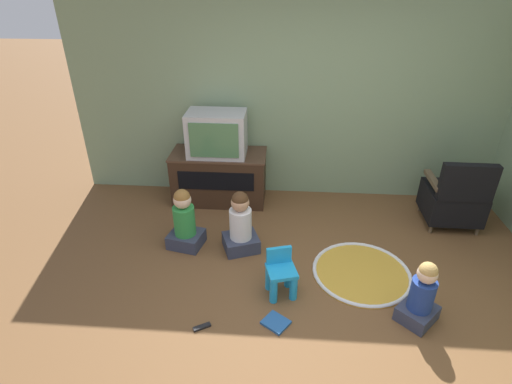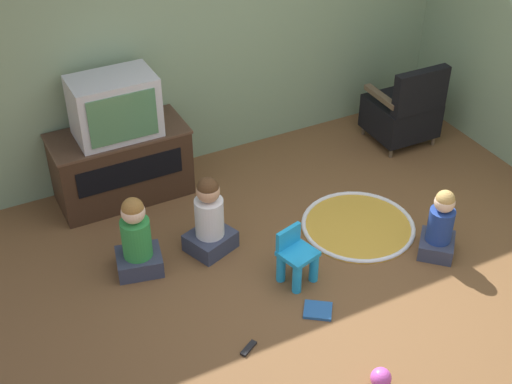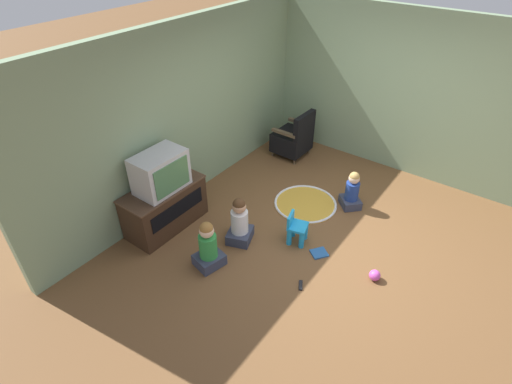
{
  "view_description": "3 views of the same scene",
  "coord_description": "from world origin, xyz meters",
  "px_view_note": "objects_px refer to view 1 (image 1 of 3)",
  "views": [
    {
      "loc": [
        -0.38,
        -2.5,
        2.63
      ],
      "look_at": [
        -0.63,
        0.99,
        0.67
      ],
      "focal_mm": 28.0,
      "sensor_mm": 36.0,
      "label": 1
    },
    {
      "loc": [
        -2.5,
        -3.2,
        3.77
      ],
      "look_at": [
        -0.51,
        0.65,
        0.65
      ],
      "focal_mm": 50.0,
      "sensor_mm": 36.0,
      "label": 2
    },
    {
      "loc": [
        -3.94,
        -1.69,
        3.75
      ],
      "look_at": [
        -0.58,
        0.81,
        0.74
      ],
      "focal_mm": 28.0,
      "sensor_mm": 36.0,
      "label": 3
    }
  ],
  "objects_px": {
    "television": "(217,134)",
    "yellow_kid_chair": "(281,275)",
    "book": "(276,322)",
    "child_watching_right": "(421,296)",
    "child_watching_center": "(241,225)",
    "black_armchair": "(454,199)",
    "tv_cabinet": "(219,176)",
    "remote_control": "(202,327)",
    "child_watching_left": "(185,222)"
  },
  "relations": [
    {
      "from": "yellow_kid_chair",
      "to": "remote_control",
      "type": "relative_size",
      "value": 2.92
    },
    {
      "from": "remote_control",
      "to": "yellow_kid_chair",
      "type": "bearing_deg",
      "value": 6.68
    },
    {
      "from": "child_watching_center",
      "to": "black_armchair",
      "type": "bearing_deg",
      "value": -5.32
    },
    {
      "from": "yellow_kid_chair",
      "to": "book",
      "type": "distance_m",
      "value": 0.43
    },
    {
      "from": "television",
      "to": "remote_control",
      "type": "height_order",
      "value": "television"
    },
    {
      "from": "television",
      "to": "yellow_kid_chair",
      "type": "bearing_deg",
      "value": -63.56
    },
    {
      "from": "tv_cabinet",
      "to": "television",
      "type": "bearing_deg",
      "value": -90.0
    },
    {
      "from": "black_armchair",
      "to": "remote_control",
      "type": "distance_m",
      "value": 3.15
    },
    {
      "from": "child_watching_center",
      "to": "yellow_kid_chair",
      "type": "bearing_deg",
      "value": -76.18
    },
    {
      "from": "yellow_kid_chair",
      "to": "book",
      "type": "relative_size",
      "value": 1.64
    },
    {
      "from": "yellow_kid_chair",
      "to": "child_watching_right",
      "type": "distance_m",
      "value": 1.19
    },
    {
      "from": "tv_cabinet",
      "to": "black_armchair",
      "type": "bearing_deg",
      "value": -7.85
    },
    {
      "from": "television",
      "to": "child_watching_right",
      "type": "xyz_separation_m",
      "value": [
        1.98,
        -1.88,
        -0.66
      ]
    },
    {
      "from": "tv_cabinet",
      "to": "television",
      "type": "relative_size",
      "value": 1.69
    },
    {
      "from": "television",
      "to": "child_watching_right",
      "type": "bearing_deg",
      "value": -43.53
    },
    {
      "from": "television",
      "to": "child_watching_right",
      "type": "height_order",
      "value": "television"
    },
    {
      "from": "book",
      "to": "child_watching_right",
      "type": "bearing_deg",
      "value": -137.9
    },
    {
      "from": "book",
      "to": "yellow_kid_chair",
      "type": "bearing_deg",
      "value": -59.11
    },
    {
      "from": "black_armchair",
      "to": "yellow_kid_chair",
      "type": "relative_size",
      "value": 1.95
    },
    {
      "from": "child_watching_center",
      "to": "child_watching_right",
      "type": "xyz_separation_m",
      "value": [
        1.6,
        -0.88,
        -0.04
      ]
    },
    {
      "from": "tv_cabinet",
      "to": "television",
      "type": "distance_m",
      "value": 0.58
    },
    {
      "from": "black_armchair",
      "to": "yellow_kid_chair",
      "type": "bearing_deg",
      "value": 34.28
    },
    {
      "from": "tv_cabinet",
      "to": "child_watching_left",
      "type": "distance_m",
      "value": 1.03
    },
    {
      "from": "remote_control",
      "to": "child_watching_left",
      "type": "bearing_deg",
      "value": 79.24
    },
    {
      "from": "tv_cabinet",
      "to": "book",
      "type": "distance_m",
      "value": 2.22
    },
    {
      "from": "book",
      "to": "remote_control",
      "type": "bearing_deg",
      "value": 43.87
    },
    {
      "from": "tv_cabinet",
      "to": "child_watching_right",
      "type": "xyz_separation_m",
      "value": [
        1.98,
        -1.91,
        -0.08
      ]
    },
    {
      "from": "yellow_kid_chair",
      "to": "child_watching_left",
      "type": "bearing_deg",
      "value": 131.87
    },
    {
      "from": "child_watching_left",
      "to": "child_watching_center",
      "type": "xyz_separation_m",
      "value": [
        0.6,
        -0.02,
        0.01
      ]
    },
    {
      "from": "television",
      "to": "yellow_kid_chair",
      "type": "xyz_separation_m",
      "value": [
        0.81,
        -1.64,
        -0.71
      ]
    },
    {
      "from": "child_watching_center",
      "to": "remote_control",
      "type": "height_order",
      "value": "child_watching_center"
    },
    {
      "from": "tv_cabinet",
      "to": "child_watching_right",
      "type": "distance_m",
      "value": 2.75
    },
    {
      "from": "tv_cabinet",
      "to": "book",
      "type": "bearing_deg",
      "value": -69.07
    },
    {
      "from": "television",
      "to": "child_watching_left",
      "type": "distance_m",
      "value": 1.18
    },
    {
      "from": "television",
      "to": "remote_control",
      "type": "bearing_deg",
      "value": -85.48
    },
    {
      "from": "television",
      "to": "black_armchair",
      "type": "distance_m",
      "value": 2.84
    },
    {
      "from": "child_watching_center",
      "to": "remote_control",
      "type": "distance_m",
      "value": 1.16
    },
    {
      "from": "child_watching_center",
      "to": "child_watching_right",
      "type": "height_order",
      "value": "child_watching_center"
    },
    {
      "from": "black_armchair",
      "to": "child_watching_left",
      "type": "relative_size",
      "value": 1.27
    },
    {
      "from": "tv_cabinet",
      "to": "child_watching_center",
      "type": "height_order",
      "value": "child_watching_center"
    },
    {
      "from": "child_watching_left",
      "to": "child_watching_right",
      "type": "xyz_separation_m",
      "value": [
        2.2,
        -0.9,
        -0.03
      ]
    },
    {
      "from": "black_armchair",
      "to": "child_watching_center",
      "type": "relative_size",
      "value": 1.25
    },
    {
      "from": "child_watching_right",
      "to": "child_watching_center",
      "type": "bearing_deg",
      "value": 104.87
    },
    {
      "from": "child_watching_center",
      "to": "child_watching_right",
      "type": "relative_size",
      "value": 1.15
    },
    {
      "from": "television",
      "to": "child_watching_right",
      "type": "relative_size",
      "value": 1.15
    },
    {
      "from": "yellow_kid_chair",
      "to": "remote_control",
      "type": "distance_m",
      "value": 0.83
    },
    {
      "from": "television",
      "to": "black_armchair",
      "type": "relative_size",
      "value": 0.8
    },
    {
      "from": "tv_cabinet",
      "to": "book",
      "type": "relative_size",
      "value": 4.32
    },
    {
      "from": "black_armchair",
      "to": "book",
      "type": "distance_m",
      "value": 2.61
    },
    {
      "from": "yellow_kid_chair",
      "to": "child_watching_left",
      "type": "relative_size",
      "value": 0.65
    }
  ]
}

